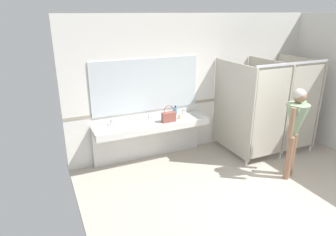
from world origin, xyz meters
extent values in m
cube|color=#B2A899|center=(0.00, 0.00, -0.05)|extent=(5.86, 5.62, 0.10)
cube|color=silver|center=(0.00, 2.57, 1.45)|extent=(5.86, 0.12, 2.89)
cube|color=#9E937F|center=(0.00, 2.50, 1.05)|extent=(5.86, 0.01, 0.06)
cube|color=silver|center=(-1.29, 2.22, 0.79)|extent=(2.32, 0.54, 0.14)
cube|color=silver|center=(-1.29, 2.45, 0.36)|extent=(2.32, 0.08, 0.72)
cube|color=beige|center=(-2.06, 2.19, 0.81)|extent=(0.42, 0.30, 0.11)
cylinder|color=silver|center=(-2.06, 2.40, 0.92)|extent=(0.04, 0.04, 0.11)
cylinder|color=silver|center=(-2.06, 2.34, 0.96)|extent=(0.03, 0.11, 0.03)
sphere|color=silver|center=(-1.99, 2.41, 0.89)|extent=(0.04, 0.04, 0.04)
cube|color=beige|center=(-1.29, 2.19, 0.81)|extent=(0.42, 0.30, 0.11)
cylinder|color=silver|center=(-1.29, 2.40, 0.92)|extent=(0.04, 0.04, 0.11)
cylinder|color=silver|center=(-1.29, 2.34, 0.96)|extent=(0.03, 0.11, 0.03)
sphere|color=silver|center=(-1.22, 2.41, 0.89)|extent=(0.04, 0.04, 0.04)
cube|color=beige|center=(-0.51, 2.19, 0.81)|extent=(0.42, 0.30, 0.11)
cylinder|color=silver|center=(-0.51, 2.40, 0.92)|extent=(0.04, 0.04, 0.11)
cylinder|color=silver|center=(-0.51, 2.34, 0.96)|extent=(0.03, 0.11, 0.03)
sphere|color=silver|center=(-0.44, 2.41, 0.89)|extent=(0.04, 0.04, 0.04)
cube|color=silver|center=(-1.29, 2.50, 1.54)|extent=(2.22, 0.02, 1.05)
cube|color=#B2AD9E|center=(0.33, 1.83, 1.05)|extent=(0.03, 1.32, 1.86)
cylinder|color=silver|center=(0.33, 1.22, 0.06)|extent=(0.05, 0.05, 0.12)
cube|color=#B2AD9E|center=(1.20, 1.83, 1.05)|extent=(0.03, 1.32, 1.86)
cylinder|color=silver|center=(1.20, 1.22, 0.06)|extent=(0.05, 0.05, 0.12)
cube|color=#B2AD9E|center=(2.08, 1.83, 1.05)|extent=(0.03, 1.32, 1.86)
cylinder|color=silver|center=(2.08, 1.22, 0.06)|extent=(0.05, 0.05, 0.12)
cube|color=#B2AD9E|center=(0.76, 1.19, 1.05)|extent=(0.80, 0.03, 1.76)
cube|color=#B2AD9E|center=(1.64, 1.19, 1.05)|extent=(0.80, 0.03, 1.76)
cube|color=#B7BABF|center=(1.20, 1.19, 2.00)|extent=(1.81, 0.04, 0.04)
cylinder|color=#8C664C|center=(0.88, 0.65, 0.42)|extent=(0.11, 0.11, 0.83)
cylinder|color=#8C664C|center=(0.72, 0.56, 0.42)|extent=(0.11, 0.11, 0.83)
cone|color=gray|center=(0.80, 0.60, 1.06)|extent=(0.54, 0.54, 0.71)
cube|color=gray|center=(0.80, 0.60, 1.39)|extent=(0.47, 0.35, 0.10)
cylinder|color=#8C664C|center=(1.02, 0.72, 1.15)|extent=(0.08, 0.08, 0.53)
cylinder|color=#8C664C|center=(0.57, 0.49, 1.15)|extent=(0.08, 0.08, 0.53)
sphere|color=#8C664C|center=(0.80, 0.60, 1.56)|extent=(0.22, 0.22, 0.22)
sphere|color=#A59E93|center=(0.79, 0.61, 1.58)|extent=(0.23, 0.23, 0.23)
cube|color=#934C42|center=(-0.99, 2.08, 0.96)|extent=(0.28, 0.11, 0.20)
torus|color=#934C42|center=(-0.99, 2.08, 1.10)|extent=(0.21, 0.02, 0.21)
cylinder|color=teal|center=(-0.70, 2.38, 0.95)|extent=(0.07, 0.07, 0.17)
cylinder|color=black|center=(-0.70, 2.38, 1.06)|extent=(0.03, 0.03, 0.04)
cylinder|color=beige|center=(-0.71, 2.14, 0.91)|extent=(0.07, 0.07, 0.10)
cylinder|color=#B7BABF|center=(-0.49, 0.61, 0.00)|extent=(0.14, 0.14, 0.01)
camera|label=1|loc=(-3.26, -2.92, 2.93)|focal=31.77mm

